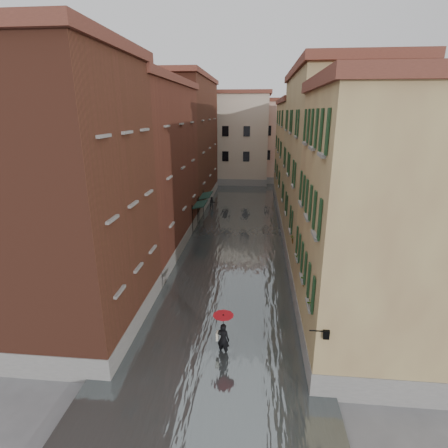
% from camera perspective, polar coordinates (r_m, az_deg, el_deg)
% --- Properties ---
extents(ground, '(120.00, 120.00, 0.00)m').
position_cam_1_polar(ground, '(20.18, -0.19, -13.92)').
color(ground, '#5E5E61').
rests_on(ground, ground).
extents(floodwater, '(10.00, 60.00, 0.20)m').
position_cam_1_polar(floodwater, '(31.90, 2.15, -1.41)').
color(floodwater, '#51595A').
rests_on(floodwater, ground).
extents(building_left_near, '(6.00, 8.00, 13.00)m').
position_cam_1_polar(building_left_near, '(17.89, -23.86, 2.98)').
color(building_left_near, brown).
rests_on(building_left_near, ground).
extents(building_left_mid, '(6.00, 14.00, 12.50)m').
position_cam_1_polar(building_left_mid, '(27.83, -12.92, 8.38)').
color(building_left_mid, '#58291B').
rests_on(building_left_mid, ground).
extents(building_left_far, '(6.00, 16.00, 14.00)m').
position_cam_1_polar(building_left_far, '(42.14, -6.57, 12.83)').
color(building_left_far, brown).
rests_on(building_left_far, ground).
extents(building_right_near, '(6.00, 8.00, 11.50)m').
position_cam_1_polar(building_right_near, '(16.69, 23.70, -0.69)').
color(building_right_near, olive).
rests_on(building_right_near, ground).
extents(building_right_mid, '(6.00, 14.00, 13.00)m').
position_cam_1_polar(building_right_mid, '(26.91, 16.98, 8.28)').
color(building_right_mid, tan).
rests_on(building_right_mid, ground).
extents(building_right_far, '(6.00, 16.00, 11.50)m').
position_cam_1_polar(building_right_far, '(41.68, 13.03, 10.71)').
color(building_right_far, olive).
rests_on(building_right_far, ground).
extents(building_end_cream, '(12.00, 9.00, 13.00)m').
position_cam_1_polar(building_end_cream, '(55.42, 0.68, 13.61)').
color(building_end_cream, '#BFAF98').
rests_on(building_end_cream, ground).
extents(building_end_pink, '(10.00, 9.00, 12.00)m').
position_cam_1_polar(building_end_pink, '(57.41, 10.08, 12.99)').
color(building_end_pink, '#D1AD93').
rests_on(building_end_pink, ground).
extents(awning_near, '(1.09, 2.71, 2.80)m').
position_cam_1_polar(awning_near, '(32.11, -3.97, 3.10)').
color(awning_near, black).
rests_on(awning_near, ground).
extents(awning_far, '(1.09, 3.03, 2.80)m').
position_cam_1_polar(awning_far, '(35.47, -3.05, 4.55)').
color(awning_far, black).
rests_on(awning_far, ground).
extents(wall_lantern, '(0.71, 0.22, 0.35)m').
position_cam_1_polar(wall_lantern, '(13.69, 16.23, -16.80)').
color(wall_lantern, black).
rests_on(wall_lantern, ground).
extents(window_planters, '(0.59, 8.56, 0.84)m').
position_cam_1_polar(window_planters, '(17.94, 12.82, -5.98)').
color(window_planters, maroon).
rests_on(window_planters, ground).
extents(pedestrian_main, '(0.95, 0.95, 2.06)m').
position_cam_1_polar(pedestrian_main, '(16.38, -0.13, -17.05)').
color(pedestrian_main, black).
rests_on(pedestrian_main, ground).
extents(pedestrian_far, '(0.83, 0.72, 1.47)m').
position_cam_1_polar(pedestrian_far, '(39.59, -1.96, 3.40)').
color(pedestrian_far, black).
rests_on(pedestrian_far, ground).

